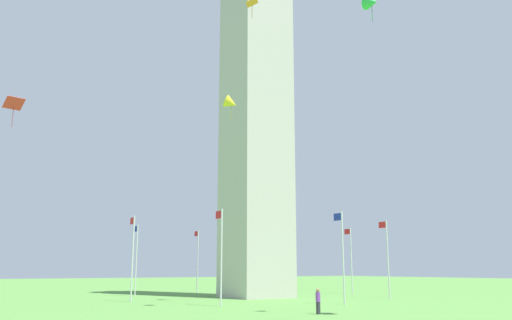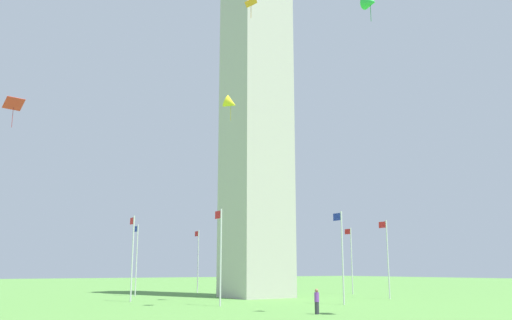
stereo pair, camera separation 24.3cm
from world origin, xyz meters
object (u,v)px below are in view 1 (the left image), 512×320
at_px(flagpole_n, 197,258).
at_px(obelisk_monument, 256,48).
at_px(flagpole_sw, 387,255).
at_px(flagpole_nw, 277,258).
at_px(kite_red_diamond, 14,104).
at_px(flagpole_ne, 136,256).
at_px(flagpole_e, 133,254).
at_px(kite_yellow_delta, 231,103).
at_px(person_purple_shirt, 318,301).
at_px(flagpole_se, 221,252).
at_px(kite_green_delta, 372,2).
at_px(flagpole_s, 342,253).
at_px(kite_orange_diamond, 252,3).
at_px(flagpole_w, 351,257).

bearing_deg(flagpole_n, obelisk_monument, 180.00).
bearing_deg(flagpole_sw, flagpole_nw, -0.00).
xyz_separation_m(flagpole_n, kite_red_diamond, (-13.45, 25.06, 12.78)).
relative_size(flagpole_ne, flagpole_nw, 1.00).
bearing_deg(flagpole_sw, flagpole_e, 67.50).
distance_m(flagpole_n, kite_yellow_delta, 25.70).
bearing_deg(kite_yellow_delta, person_purple_shirt, 175.68).
relative_size(obelisk_monument, kite_red_diamond, 22.12).
bearing_deg(flagpole_n, flagpole_nw, -112.50).
distance_m(flagpole_n, flagpole_se, 25.40).
height_order(flagpole_ne, kite_green_delta, kite_green_delta).
relative_size(flagpole_e, flagpole_sw, 1.00).
xyz_separation_m(flagpole_e, flagpole_s, (-13.75, -13.75, 0.00)).
bearing_deg(kite_green_delta, obelisk_monument, -14.99).
distance_m(obelisk_monument, flagpole_n, 27.52).
distance_m(kite_yellow_delta, kite_red_diamond, 19.32).
bearing_deg(flagpole_ne, flagpole_se, 180.00).
bearing_deg(flagpole_sw, flagpole_n, 22.50).
bearing_deg(flagpole_sw, kite_red_diamond, 73.94).
distance_m(flagpole_se, kite_yellow_delta, 14.75).
xyz_separation_m(flagpole_e, kite_orange_diamond, (-15.64, -3.25, 19.49)).
bearing_deg(kite_yellow_delta, flagpole_sw, -100.80).
height_order(flagpole_nw, kite_red_diamond, kite_red_diamond).
height_order(obelisk_monument, flagpole_ne, obelisk_monument).
xyz_separation_m(flagpole_se, flagpole_sw, (-0.00, -19.44, 0.00)).
relative_size(flagpole_se, kite_green_delta, 3.83).
height_order(flagpole_ne, flagpole_s, same).
height_order(obelisk_monument, flagpole_n, obelisk_monument).
height_order(flagpole_e, flagpole_w, same).
bearing_deg(flagpole_nw, kite_orange_diamond, 141.43).
distance_m(obelisk_monument, flagpole_ne, 27.51).
relative_size(flagpole_s, flagpole_sw, 1.00).
bearing_deg(kite_yellow_delta, flagpole_s, -135.75).
distance_m(flagpole_n, person_purple_shirt, 34.98).
bearing_deg(flagpole_w, kite_green_delta, 140.65).
xyz_separation_m(person_purple_shirt, kite_green_delta, (-4.75, -1.42, 20.08)).
relative_size(obelisk_monument, flagpole_nw, 7.12).
xyz_separation_m(flagpole_n, flagpole_nw, (-4.03, -9.72, 0.00)).
distance_m(obelisk_monument, flagpole_se, 27.47).
relative_size(kite_yellow_delta, kite_orange_diamond, 1.62).
bearing_deg(kite_green_delta, flagpole_se, 11.48).
xyz_separation_m(flagpole_w, kite_red_diamond, (0.29, 38.80, 12.78)).
height_order(flagpole_s, kite_green_delta, kite_green_delta).
bearing_deg(flagpole_w, kite_red_diamond, 89.57).
distance_m(flagpole_sw, kite_red_diamond, 38.38).
height_order(flagpole_w, kite_red_diamond, kite_red_diamond).
relative_size(flagpole_s, kite_green_delta, 3.83).
bearing_deg(flagpole_sw, flagpole_s, 112.50).
xyz_separation_m(obelisk_monument, person_purple_shirt, (-20.05, 8.06, -27.32)).
distance_m(flagpole_n, flagpole_w, 19.44).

